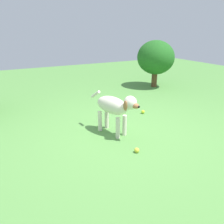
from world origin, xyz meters
TOP-DOWN VIEW (x-y plane):
  - ground at (0.00, 0.00)m, footprint 14.00×14.00m
  - dog at (0.16, 0.20)m, footprint 0.93×0.41m
  - tennis_ball_0 at (-0.47, 0.22)m, footprint 0.07×0.07m
  - tennis_ball_1 at (0.70, -0.70)m, footprint 0.07×0.07m
  - shrub_far at (2.31, -2.19)m, footprint 1.03×0.92m

SIDE VIEW (x-z plane):
  - ground at x=0.00m, z-range 0.00..0.00m
  - tennis_ball_0 at x=-0.47m, z-range 0.00..0.07m
  - tennis_ball_1 at x=0.70m, z-range 0.00..0.07m
  - dog at x=0.16m, z-range 0.10..0.76m
  - shrub_far at x=2.31m, z-range 0.16..1.38m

